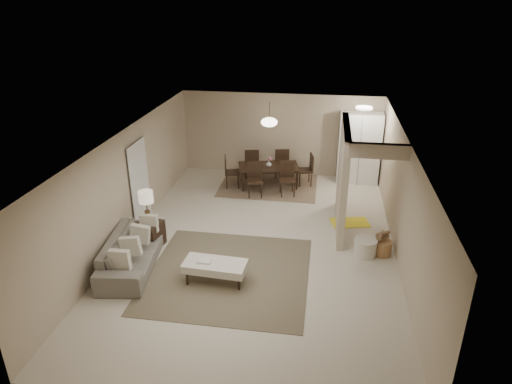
% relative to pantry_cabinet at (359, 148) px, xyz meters
% --- Properties ---
extents(floor, '(9.00, 9.00, 0.00)m').
position_rel_pantry_cabinet_xyz_m(floor, '(-2.35, -4.15, -1.05)').
color(floor, beige).
rests_on(floor, ground).
extents(ceiling, '(9.00, 9.00, 0.00)m').
position_rel_pantry_cabinet_xyz_m(ceiling, '(-2.35, -4.15, 1.45)').
color(ceiling, white).
rests_on(ceiling, back_wall).
extents(back_wall, '(6.00, 0.00, 6.00)m').
position_rel_pantry_cabinet_xyz_m(back_wall, '(-2.35, 0.35, 0.20)').
color(back_wall, '#C1AC92').
rests_on(back_wall, floor).
extents(left_wall, '(0.00, 9.00, 9.00)m').
position_rel_pantry_cabinet_xyz_m(left_wall, '(-5.35, -4.15, 0.20)').
color(left_wall, '#C1AC92').
rests_on(left_wall, floor).
extents(right_wall, '(0.00, 9.00, 9.00)m').
position_rel_pantry_cabinet_xyz_m(right_wall, '(0.65, -4.15, 0.20)').
color(right_wall, '#C1AC92').
rests_on(right_wall, floor).
extents(partition, '(0.15, 2.50, 2.50)m').
position_rel_pantry_cabinet_xyz_m(partition, '(-0.55, -2.90, 0.20)').
color(partition, '#C1AC92').
rests_on(partition, floor).
extents(doorway, '(0.04, 0.90, 2.04)m').
position_rel_pantry_cabinet_xyz_m(doorway, '(-5.32, -3.55, -0.03)').
color(doorway, black).
rests_on(doorway, floor).
extents(pantry_cabinet, '(1.20, 0.55, 2.10)m').
position_rel_pantry_cabinet_xyz_m(pantry_cabinet, '(0.00, 0.00, 0.00)').
color(pantry_cabinet, white).
rests_on(pantry_cabinet, floor).
extents(flush_light, '(0.44, 0.44, 0.05)m').
position_rel_pantry_cabinet_xyz_m(flush_light, '(-0.05, -0.95, 1.41)').
color(flush_light, white).
rests_on(flush_light, ceiling).
extents(living_rug, '(3.20, 3.20, 0.01)m').
position_rel_pantry_cabinet_xyz_m(living_rug, '(-2.78, -5.40, -1.04)').
color(living_rug, brown).
rests_on(living_rug, floor).
extents(sofa, '(2.41, 1.19, 0.68)m').
position_rel_pantry_cabinet_xyz_m(sofa, '(-4.80, -5.40, -0.71)').
color(sofa, slate).
rests_on(sofa, floor).
extents(ottoman_bench, '(1.25, 0.63, 0.44)m').
position_rel_pantry_cabinet_xyz_m(ottoman_bench, '(-2.98, -5.70, -0.70)').
color(ottoman_bench, beige).
rests_on(ottoman_bench, living_rug).
extents(side_table, '(0.62, 0.62, 0.57)m').
position_rel_pantry_cabinet_xyz_m(side_table, '(-4.75, -4.56, -0.76)').
color(side_table, black).
rests_on(side_table, floor).
extents(table_lamp, '(0.32, 0.32, 0.76)m').
position_rel_pantry_cabinet_xyz_m(table_lamp, '(-4.75, -4.56, 0.08)').
color(table_lamp, '#49341F').
rests_on(table_lamp, side_table).
extents(round_pouf, '(0.49, 0.49, 0.38)m').
position_rel_pantry_cabinet_xyz_m(round_pouf, '(-0.02, -4.25, -0.86)').
color(round_pouf, beige).
rests_on(round_pouf, floor).
extents(wicker_basket, '(0.40, 0.40, 0.33)m').
position_rel_pantry_cabinet_xyz_m(wicker_basket, '(0.36, -4.15, -0.88)').
color(wicker_basket, brown).
rests_on(wicker_basket, floor).
extents(dining_rug, '(2.80, 2.10, 0.01)m').
position_rel_pantry_cabinet_xyz_m(dining_rug, '(-2.57, -0.74, -1.04)').
color(dining_rug, '#7B634C').
rests_on(dining_rug, floor).
extents(dining_table, '(1.89, 1.32, 0.60)m').
position_rel_pantry_cabinet_xyz_m(dining_table, '(-2.57, -0.74, -0.75)').
color(dining_table, black).
rests_on(dining_table, dining_rug).
extents(dining_chairs, '(2.57, 2.09, 0.95)m').
position_rel_pantry_cabinet_xyz_m(dining_chairs, '(-2.57, -0.74, -0.58)').
color(dining_chairs, black).
rests_on(dining_chairs, dining_rug).
extents(vase, '(0.19, 0.19, 0.17)m').
position_rel_pantry_cabinet_xyz_m(vase, '(-2.57, -0.74, -0.36)').
color(vase, silver).
rests_on(vase, dining_table).
extents(yellow_mat, '(1.02, 0.75, 0.01)m').
position_rel_pantry_cabinet_xyz_m(yellow_mat, '(-0.28, -2.75, -1.04)').
color(yellow_mat, yellow).
rests_on(yellow_mat, floor).
extents(pendant_light, '(0.46, 0.46, 0.71)m').
position_rel_pantry_cabinet_xyz_m(pendant_light, '(-2.57, -0.74, 0.87)').
color(pendant_light, '#49341F').
rests_on(pendant_light, ceiling).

